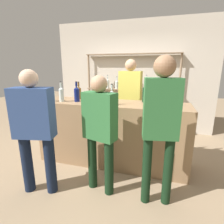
# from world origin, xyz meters

# --- Properties ---
(ground_plane) EXTENTS (16.00, 16.00, 0.00)m
(ground_plane) POSITION_xyz_m (0.00, 0.00, 0.00)
(ground_plane) COLOR #9E8466
(bar_counter) EXTENTS (2.52, 0.67, 1.08)m
(bar_counter) POSITION_xyz_m (0.00, 0.00, 0.54)
(bar_counter) COLOR #997551
(bar_counter) RESTS_ON ground_plane
(back_wall) EXTENTS (4.12, 0.12, 2.80)m
(back_wall) POSITION_xyz_m (0.00, 1.93, 1.40)
(back_wall) COLOR beige
(back_wall) RESTS_ON ground_plane
(back_shelf) EXTENTS (2.39, 0.18, 1.99)m
(back_shelf) POSITION_xyz_m (0.01, 1.75, 1.31)
(back_shelf) COLOR #897056
(back_shelf) RESTS_ON ground_plane
(counter_bottle_0) EXTENTS (0.08, 0.08, 0.37)m
(counter_bottle_0) POSITION_xyz_m (0.52, 0.19, 1.23)
(counter_bottle_0) COLOR black
(counter_bottle_0) RESTS_ON bar_counter
(counter_bottle_1) EXTENTS (0.09, 0.09, 0.34)m
(counter_bottle_1) POSITION_xyz_m (-0.60, -0.08, 1.22)
(counter_bottle_1) COLOR #0F1956
(counter_bottle_1) RESTS_ON bar_counter
(counter_bottle_2) EXTENTS (0.08, 0.08, 0.32)m
(counter_bottle_2) POSITION_xyz_m (-0.68, 0.15, 1.21)
(counter_bottle_2) COLOR brown
(counter_bottle_2) RESTS_ON bar_counter
(counter_bottle_3) EXTENTS (0.08, 0.08, 0.34)m
(counter_bottle_3) POSITION_xyz_m (-0.85, -0.16, 1.21)
(counter_bottle_3) COLOR silver
(counter_bottle_3) RESTS_ON bar_counter
(counter_bottle_4) EXTENTS (0.08, 0.08, 0.33)m
(counter_bottle_4) POSITION_xyz_m (0.85, 0.23, 1.21)
(counter_bottle_4) COLOR silver
(counter_bottle_4) RESTS_ON bar_counter
(counter_bottle_5) EXTENTS (0.07, 0.07, 0.33)m
(counter_bottle_5) POSITION_xyz_m (0.05, -0.19, 1.21)
(counter_bottle_5) COLOR silver
(counter_bottle_5) RESTS_ON bar_counter
(wine_glass) EXTENTS (0.08, 0.08, 0.15)m
(wine_glass) POSITION_xyz_m (-0.49, 0.16, 1.19)
(wine_glass) COLOR silver
(wine_glass) RESTS_ON bar_counter
(cork_jar) EXTENTS (0.12, 0.12, 0.17)m
(cork_jar) POSITION_xyz_m (-1.03, -0.19, 1.16)
(cork_jar) COLOR silver
(cork_jar) RESTS_ON bar_counter
(customer_left) EXTENTS (0.53, 0.32, 1.63)m
(customer_left) POSITION_xyz_m (-0.72, -1.02, 0.94)
(customer_left) COLOR #121C33
(customer_left) RESTS_ON ground_plane
(customer_center) EXTENTS (0.46, 0.30, 1.56)m
(customer_center) POSITION_xyz_m (0.06, -0.77, 0.91)
(customer_center) COLOR black
(customer_center) RESTS_ON ground_plane
(customer_right) EXTENTS (0.42, 0.24, 1.78)m
(customer_right) POSITION_xyz_m (0.80, -0.79, 1.07)
(customer_right) COLOR black
(customer_right) RESTS_ON ground_plane
(server_behind_counter) EXTENTS (0.49, 0.25, 1.82)m
(server_behind_counter) POSITION_xyz_m (0.13, 0.93, 1.07)
(server_behind_counter) COLOR brown
(server_behind_counter) RESTS_ON ground_plane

